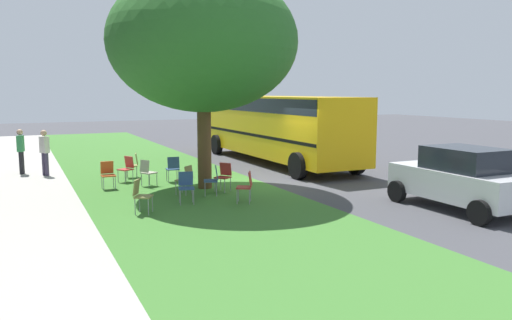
{
  "coord_description": "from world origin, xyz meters",
  "views": [
    {
      "loc": [
        -14.99,
        7.67,
        3.06
      ],
      "look_at": [
        -0.55,
        0.82,
        0.89
      ],
      "focal_mm": 35.2,
      "sensor_mm": 36.0,
      "label": 1
    }
  ],
  "objects_px": {
    "chair_3": "(186,185)",
    "chair_4": "(224,175)",
    "parked_car": "(461,178)",
    "pedestrian_0": "(45,151)",
    "chair_5": "(141,193)",
    "chair_9": "(173,167)",
    "chair_8": "(213,178)",
    "pedestrian_1": "(21,150)",
    "chair_7": "(186,178)",
    "chair_2": "(134,163)",
    "chair_1": "(246,185)",
    "chair_6": "(108,173)",
    "chair_0": "(147,171)",
    "chair_10": "(127,167)",
    "school_bus": "(277,122)",
    "street_tree": "(203,42)"
  },
  "relations": [
    {
      "from": "chair_8",
      "to": "parked_car",
      "type": "distance_m",
      "value": 6.9
    },
    {
      "from": "chair_10",
      "to": "pedestrian_0",
      "type": "distance_m",
      "value": 3.62
    },
    {
      "from": "chair_3",
      "to": "school_bus",
      "type": "bearing_deg",
      "value": -44.69
    },
    {
      "from": "chair_2",
      "to": "chair_9",
      "type": "xyz_separation_m",
      "value": [
        -1.47,
        -1.03,
        0.0
      ]
    },
    {
      "from": "chair_1",
      "to": "chair_2",
      "type": "relative_size",
      "value": 1.0
    },
    {
      "from": "street_tree",
      "to": "chair_3",
      "type": "distance_m",
      "value": 4.67
    },
    {
      "from": "pedestrian_0",
      "to": "chair_5",
      "type": "bearing_deg",
      "value": -165.67
    },
    {
      "from": "chair_9",
      "to": "pedestrian_0",
      "type": "xyz_separation_m",
      "value": [
        3.31,
        3.88,
        0.41
      ]
    },
    {
      "from": "chair_0",
      "to": "chair_8",
      "type": "xyz_separation_m",
      "value": [
        -2.26,
        -1.44,
        0.0
      ]
    },
    {
      "from": "chair_6",
      "to": "school_bus",
      "type": "xyz_separation_m",
      "value": [
        2.98,
        -7.62,
        1.24
      ]
    },
    {
      "from": "parked_car",
      "to": "pedestrian_0",
      "type": "distance_m",
      "value": 14.19
    },
    {
      "from": "chair_3",
      "to": "chair_5",
      "type": "xyz_separation_m",
      "value": [
        -0.63,
        1.39,
        0.0
      ]
    },
    {
      "from": "chair_7",
      "to": "chair_10",
      "type": "bearing_deg",
      "value": 21.9
    },
    {
      "from": "chair_2",
      "to": "chair_6",
      "type": "height_order",
      "value": "same"
    },
    {
      "from": "chair_8",
      "to": "school_bus",
      "type": "relative_size",
      "value": 0.08
    },
    {
      "from": "chair_5",
      "to": "chair_9",
      "type": "height_order",
      "value": "same"
    },
    {
      "from": "chair_2",
      "to": "chair_8",
      "type": "bearing_deg",
      "value": -160.33
    },
    {
      "from": "chair_7",
      "to": "chair_8",
      "type": "relative_size",
      "value": 1.0
    },
    {
      "from": "chair_0",
      "to": "chair_8",
      "type": "distance_m",
      "value": 2.68
    },
    {
      "from": "chair_7",
      "to": "chair_9",
      "type": "xyz_separation_m",
      "value": [
        2.23,
        -0.25,
        0.0
      ]
    },
    {
      "from": "chair_2",
      "to": "chair_10",
      "type": "xyz_separation_m",
      "value": [
        -0.78,
        0.4,
        0.0
      ]
    },
    {
      "from": "school_bus",
      "to": "parked_car",
      "type": "bearing_deg",
      "value": -178.49
    },
    {
      "from": "chair_8",
      "to": "chair_3",
      "type": "bearing_deg",
      "value": 124.58
    },
    {
      "from": "chair_4",
      "to": "chair_5",
      "type": "xyz_separation_m",
      "value": [
        -1.82,
        2.99,
        0.0
      ]
    },
    {
      "from": "chair_5",
      "to": "chair_9",
      "type": "distance_m",
      "value": 4.51
    },
    {
      "from": "street_tree",
      "to": "chair_6",
      "type": "distance_m",
      "value": 5.1
    },
    {
      "from": "chair_8",
      "to": "pedestrian_1",
      "type": "distance_m",
      "value": 8.52
    },
    {
      "from": "chair_4",
      "to": "chair_2",
      "type": "bearing_deg",
      "value": 28.53
    },
    {
      "from": "chair_2",
      "to": "pedestrian_0",
      "type": "relative_size",
      "value": 0.52
    },
    {
      "from": "chair_1",
      "to": "chair_10",
      "type": "xyz_separation_m",
      "value": [
        4.76,
        2.34,
        0.0
      ]
    },
    {
      "from": "chair_3",
      "to": "chair_8",
      "type": "xyz_separation_m",
      "value": [
        0.74,
        -1.07,
        0.0
      ]
    },
    {
      "from": "parked_car",
      "to": "school_bus",
      "type": "xyz_separation_m",
      "value": [
        9.86,
        0.26,
        0.92
      ]
    },
    {
      "from": "chair_2",
      "to": "chair_10",
      "type": "height_order",
      "value": "same"
    },
    {
      "from": "chair_1",
      "to": "chair_6",
      "type": "xyz_separation_m",
      "value": [
        3.76,
        3.14,
        0.0
      ]
    },
    {
      "from": "street_tree",
      "to": "pedestrian_1",
      "type": "distance_m",
      "value": 8.53
    },
    {
      "from": "street_tree",
      "to": "pedestrian_1",
      "type": "bearing_deg",
      "value": 43.37
    },
    {
      "from": "chair_7",
      "to": "school_bus",
      "type": "relative_size",
      "value": 0.08
    },
    {
      "from": "chair_1",
      "to": "chair_2",
      "type": "height_order",
      "value": "same"
    },
    {
      "from": "chair_10",
      "to": "school_bus",
      "type": "relative_size",
      "value": 0.08
    },
    {
      "from": "chair_2",
      "to": "chair_9",
      "type": "height_order",
      "value": "same"
    },
    {
      "from": "chair_2",
      "to": "chair_9",
      "type": "distance_m",
      "value": 1.8
    },
    {
      "from": "chair_6",
      "to": "parked_car",
      "type": "relative_size",
      "value": 0.24
    },
    {
      "from": "chair_7",
      "to": "parked_car",
      "type": "distance_m",
      "value": 7.72
    },
    {
      "from": "chair_3",
      "to": "chair_4",
      "type": "xyz_separation_m",
      "value": [
        1.19,
        -1.59,
        0.0
      ]
    },
    {
      "from": "chair_5",
      "to": "chair_6",
      "type": "bearing_deg",
      "value": 3.3
    },
    {
      "from": "chair_2",
      "to": "chair_7",
      "type": "height_order",
      "value": "same"
    },
    {
      "from": "chair_0",
      "to": "chair_10",
      "type": "height_order",
      "value": "same"
    },
    {
      "from": "chair_0",
      "to": "chair_1",
      "type": "xyz_separation_m",
      "value": [
        -3.65,
        -1.9,
        0.0
      ]
    },
    {
      "from": "chair_8",
      "to": "chair_9",
      "type": "relative_size",
      "value": 1.0
    },
    {
      "from": "chair_0",
      "to": "chair_4",
      "type": "height_order",
      "value": "same"
    }
  ]
}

